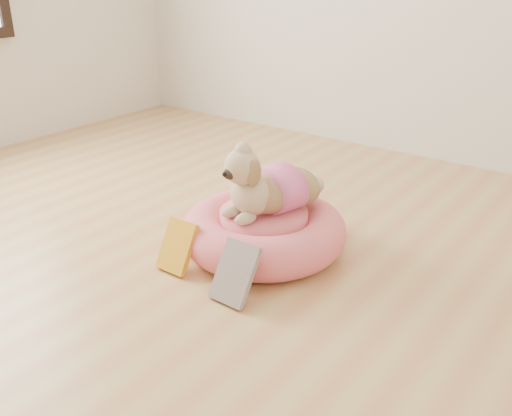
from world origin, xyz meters
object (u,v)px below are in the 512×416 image
Objects in this scene: dog at (268,174)px; book_white at (235,273)px; pet_bed at (264,231)px; book_yellow at (177,246)px.

dog is 0.43m from book_white.
book_yellow is (-0.17, -0.31, 0.01)m from pet_bed.
dog reaches higher than book_white.
book_yellow is 0.30m from book_white.
dog is 1.94× the size of book_white.
dog is at bearing 60.36° from book_yellow.
book_white is at bearing -6.15° from book_yellow.
pet_bed is at bearing 112.43° from book_white.
pet_bed is 3.30× the size of book_yellow.
dog reaches higher than book_yellow.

